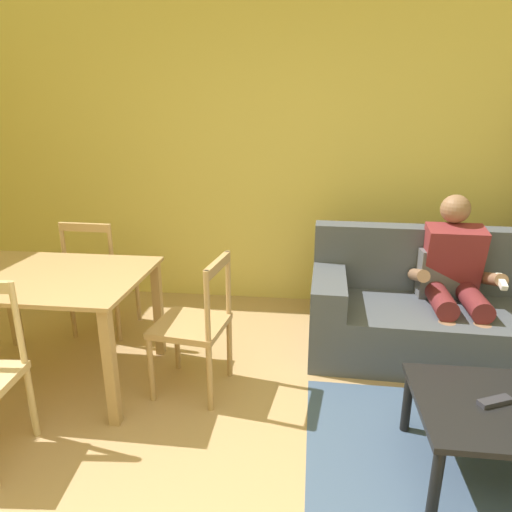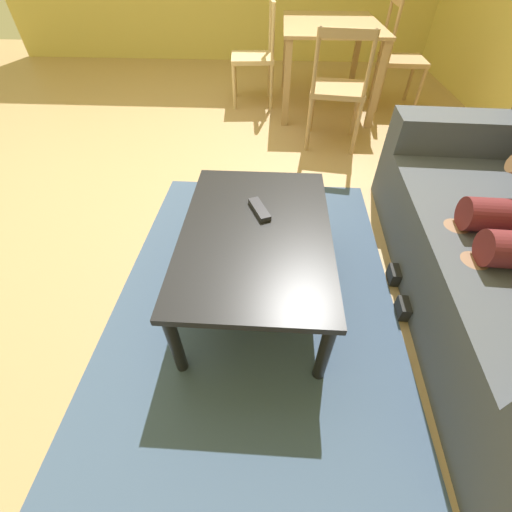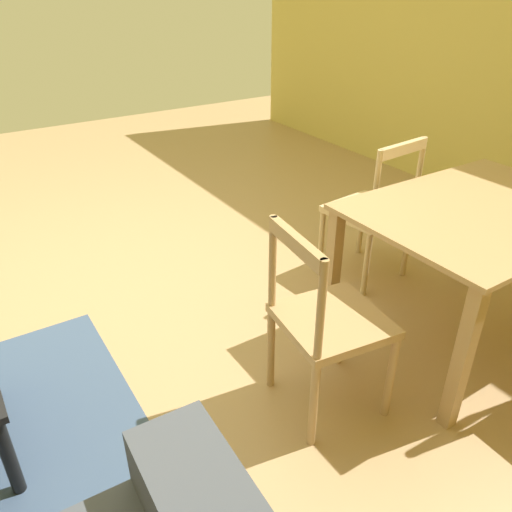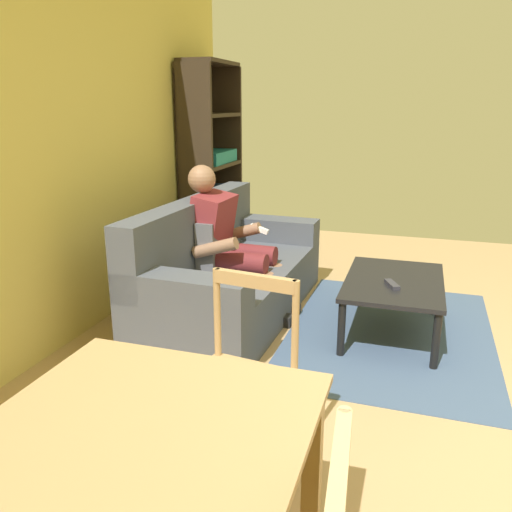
% 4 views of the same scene
% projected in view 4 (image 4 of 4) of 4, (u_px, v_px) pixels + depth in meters
% --- Properties ---
extents(couch, '(1.99, 0.94, 0.89)m').
position_uv_depth(couch, '(226.00, 274.00, 4.00)').
color(couch, '#474C56').
rests_on(couch, ground_plane).
extents(person_lounging, '(0.60, 0.86, 1.15)m').
position_uv_depth(person_lounging, '(227.00, 241.00, 3.95)').
color(person_lounging, maroon).
rests_on(person_lounging, ground_plane).
extents(coffee_table, '(0.99, 0.66, 0.40)m').
position_uv_depth(coffee_table, '(394.00, 286.00, 3.63)').
color(coffee_table, black).
rests_on(coffee_table, ground_plane).
extents(tv_remote, '(0.18, 0.12, 0.02)m').
position_uv_depth(tv_remote, '(392.00, 284.00, 3.49)').
color(tv_remote, '#2D2D38').
rests_on(tv_remote, coffee_table).
extents(bookshelf, '(0.85, 0.36, 1.98)m').
position_uv_depth(bookshelf, '(211.00, 186.00, 5.28)').
color(bookshelf, '#2D2319').
rests_on(bookshelf, ground_plane).
extents(dining_table, '(1.24, 0.90, 0.74)m').
position_uv_depth(dining_table, '(110.00, 507.00, 1.28)').
color(dining_table, tan).
rests_on(dining_table, ground_plane).
extents(dining_chair_facing_couch, '(0.47, 0.47, 0.89)m').
position_uv_depth(dining_chair_facing_couch, '(239.00, 383.00, 2.20)').
color(dining_chair_facing_couch, tan).
rests_on(dining_chair_facing_couch, ground_plane).
extents(area_rug, '(2.01, 1.42, 0.01)m').
position_uv_depth(area_rug, '(390.00, 332.00, 3.73)').
color(area_rug, '#3D5170').
rests_on(area_rug, ground_plane).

